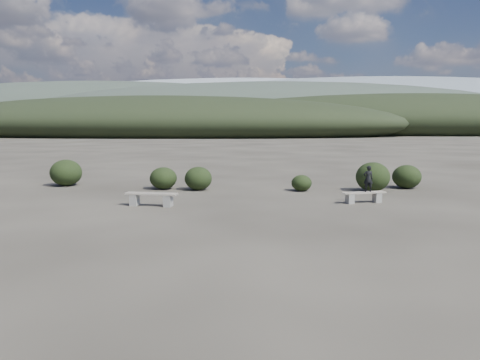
{
  "coord_description": "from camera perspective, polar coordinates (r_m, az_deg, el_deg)",
  "views": [
    {
      "loc": [
        0.38,
        -11.74,
        2.99
      ],
      "look_at": [
        -0.59,
        3.5,
        1.1
      ],
      "focal_mm": 35.0,
      "sensor_mm": 36.0,
      "label": 1
    }
  ],
  "objects": [
    {
      "name": "shrub_d",
      "position": [
        21.05,
        15.89,
        0.37
      ],
      "size": [
        1.46,
        1.46,
        1.28
      ],
      "primitive_type": "ellipsoid",
      "color": "black",
      "rests_on": "ground"
    },
    {
      "name": "shrub_e",
      "position": [
        22.55,
        19.66,
        0.39
      ],
      "size": [
        1.28,
        1.28,
        1.07
      ],
      "primitive_type": "ellipsoid",
      "color": "black",
      "rests_on": "ground"
    },
    {
      "name": "shrub_a",
      "position": [
        21.24,
        -9.33,
        0.22
      ],
      "size": [
        1.21,
        1.21,
        0.99
      ],
      "primitive_type": "ellipsoid",
      "color": "black",
      "rests_on": "ground"
    },
    {
      "name": "bench_left",
      "position": [
        17.05,
        -10.78,
        -2.19
      ],
      "size": [
        1.93,
        0.61,
        0.47
      ],
      "rotation": [
        0.0,
        0.0,
        -0.12
      ],
      "color": "slate",
      "rests_on": "ground"
    },
    {
      "name": "seated_person",
      "position": [
        17.99,
        15.36,
        0.15
      ],
      "size": [
        0.37,
        0.25,
        0.98
      ],
      "primitive_type": "imported",
      "rotation": [
        0.0,
        0.0,
        3.2
      ],
      "color": "black",
      "rests_on": "bench_right"
    },
    {
      "name": "shrub_c",
      "position": [
        20.57,
        7.51,
        -0.36
      ],
      "size": [
        0.89,
        0.89,
        0.71
      ],
      "primitive_type": "ellipsoid",
      "color": "black",
      "rests_on": "ground"
    },
    {
      "name": "ground",
      "position": [
        12.12,
        1.74,
        -7.23
      ],
      "size": [
        1200.0,
        1200.0,
        0.0
      ],
      "primitive_type": "plane",
      "color": "#2C2922",
      "rests_on": "ground"
    },
    {
      "name": "shrub_f",
      "position": [
        23.56,
        -20.45,
        0.84
      ],
      "size": [
        1.47,
        1.47,
        1.24
      ],
      "primitive_type": "ellipsoid",
      "color": "black",
      "rests_on": "ground"
    },
    {
      "name": "mountain_ridges",
      "position": [
        350.97,
        2.4,
        8.33
      ],
      "size": [
        500.0,
        400.0,
        56.0
      ],
      "color": "black",
      "rests_on": "ground"
    },
    {
      "name": "shrub_b",
      "position": [
        20.76,
        -5.11,
        0.19
      ],
      "size": [
        1.21,
        1.21,
        1.04
      ],
      "primitive_type": "ellipsoid",
      "color": "black",
      "rests_on": "ground"
    },
    {
      "name": "bench_right",
      "position": [
        18.0,
        14.84,
        -1.93
      ],
      "size": [
        1.7,
        0.82,
        0.42
      ],
      "rotation": [
        0.0,
        0.0,
        0.3
      ],
      "color": "slate",
      "rests_on": "ground"
    }
  ]
}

